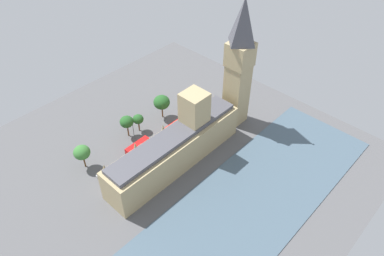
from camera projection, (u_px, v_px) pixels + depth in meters
ground_plane at (172, 160)px, 136.81m from camera, size 131.71×131.71×0.00m
river_thames at (242, 210)px, 119.65m from camera, size 35.52×118.54×0.25m
parliament_building at (178, 145)px, 131.40m from camera, size 12.30×57.29×26.31m
clock_tower at (239, 62)px, 136.61m from camera, size 9.01×9.01×53.95m
car_dark_green_trailing at (191, 120)px, 153.00m from camera, size 2.02×4.11×1.74m
double_decker_bus_midblock at (175, 128)px, 146.91m from camera, size 2.72×10.52×4.75m
car_yellow_cab_by_river_gate at (160, 143)px, 142.39m from camera, size 2.05×4.63×1.74m
double_decker_bus_far_end at (138, 148)px, 138.16m from camera, size 2.93×10.58×4.75m
car_black_kerbside at (122, 164)px, 133.98m from camera, size 1.94×4.23×1.74m
car_silver_near_tower at (103, 173)px, 130.72m from camera, size 2.11×4.86×1.74m
pedestrian_leading at (183, 137)px, 145.56m from camera, size 0.59×0.67×1.64m
pedestrian_opposite_hall at (145, 162)px, 135.25m from camera, size 0.68×0.62×1.62m
pedestrian_under_trees at (165, 148)px, 140.62m from camera, size 0.70×0.71×1.72m
plane_tree_corner at (82, 152)px, 129.66m from camera, size 6.03×6.03×9.84m
plane_tree_slot_10 at (127, 122)px, 142.40m from camera, size 5.44×5.44×9.63m
plane_tree_slot_11 at (138, 119)px, 145.73m from camera, size 4.41×4.41×7.85m
plane_tree_slot_12 at (162, 102)px, 151.17m from camera, size 6.89×6.89×10.72m
street_lamp_slot_13 at (133, 127)px, 144.39m from camera, size 0.56×0.56×6.60m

